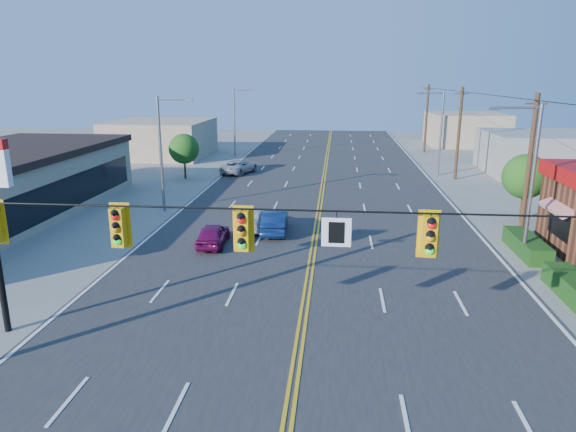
# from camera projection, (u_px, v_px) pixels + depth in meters

# --- Properties ---
(ground) EXTENTS (160.00, 160.00, 0.00)m
(ground) POSITION_uv_depth(u_px,v_px,m) (289.00, 416.00, 14.45)
(ground) COLOR gray
(ground) RESTS_ON ground
(road) EXTENTS (20.00, 120.00, 0.06)m
(road) POSITION_uv_depth(u_px,v_px,m) (317.00, 222.00, 33.66)
(road) COLOR #2D2D30
(road) RESTS_ON ground
(signal_span) EXTENTS (24.32, 0.34, 9.00)m
(signal_span) POSITION_uv_depth(u_px,v_px,m) (284.00, 252.00, 13.19)
(signal_span) COLOR #47301E
(signal_span) RESTS_ON ground
(streetlight_se) EXTENTS (2.55, 0.25, 8.00)m
(streetlight_se) POSITION_uv_depth(u_px,v_px,m) (529.00, 174.00, 25.73)
(streetlight_se) COLOR gray
(streetlight_se) RESTS_ON ground
(streetlight_ne) EXTENTS (2.55, 0.25, 8.00)m
(streetlight_ne) POSITION_uv_depth(u_px,v_px,m) (439.00, 128.00, 48.79)
(streetlight_ne) COLOR gray
(streetlight_ne) RESTS_ON ground
(streetlight_sw) EXTENTS (2.55, 0.25, 8.00)m
(streetlight_sw) POSITION_uv_depth(u_px,v_px,m) (163.00, 148.00, 35.40)
(streetlight_sw) COLOR gray
(streetlight_sw) RESTS_ON ground
(streetlight_nw) EXTENTS (2.55, 0.25, 8.00)m
(streetlight_nw) POSITION_uv_depth(u_px,v_px,m) (236.00, 119.00, 60.38)
(streetlight_nw) COLOR gray
(streetlight_nw) RESTS_ON ground
(utility_pole_near) EXTENTS (0.28, 0.28, 8.40)m
(utility_pole_near) POSITION_uv_depth(u_px,v_px,m) (529.00, 168.00, 29.52)
(utility_pole_near) COLOR #47301E
(utility_pole_near) RESTS_ON ground
(utility_pole_mid) EXTENTS (0.28, 0.28, 8.40)m
(utility_pole_mid) POSITION_uv_depth(u_px,v_px,m) (459.00, 134.00, 46.82)
(utility_pole_mid) COLOR #47301E
(utility_pole_mid) RESTS_ON ground
(utility_pole_far) EXTENTS (0.28, 0.28, 8.40)m
(utility_pole_far) POSITION_uv_depth(u_px,v_px,m) (426.00, 119.00, 64.11)
(utility_pole_far) COLOR #47301E
(utility_pole_far) RESTS_ON ground
(tree_kfc_rear) EXTENTS (2.94, 2.94, 4.41)m
(tree_kfc_rear) POSITION_uv_depth(u_px,v_px,m) (525.00, 177.00, 33.58)
(tree_kfc_rear) COLOR #47301E
(tree_kfc_rear) RESTS_ON ground
(tree_west) EXTENTS (2.80, 2.80, 4.20)m
(tree_west) POSITION_uv_depth(u_px,v_px,m) (184.00, 149.00, 47.59)
(tree_west) COLOR #47301E
(tree_west) RESTS_ON ground
(bld_east_mid) EXTENTS (12.00, 10.00, 4.00)m
(bld_east_mid) POSITION_uv_depth(u_px,v_px,m) (550.00, 153.00, 50.33)
(bld_east_mid) COLOR gray
(bld_east_mid) RESTS_ON ground
(bld_west_far) EXTENTS (11.00, 12.00, 4.20)m
(bld_west_far) POSITION_uv_depth(u_px,v_px,m) (161.00, 138.00, 61.86)
(bld_west_far) COLOR tan
(bld_west_far) RESTS_ON ground
(bld_east_far) EXTENTS (10.00, 10.00, 4.40)m
(bld_east_far) POSITION_uv_depth(u_px,v_px,m) (466.00, 129.00, 71.69)
(bld_east_far) COLOR tan
(bld_east_far) RESTS_ON ground
(car_magenta) EXTENTS (1.63, 3.74, 1.25)m
(car_magenta) POSITION_uv_depth(u_px,v_px,m) (213.00, 235.00, 28.82)
(car_magenta) COLOR #690B43
(car_magenta) RESTS_ON ground
(car_blue) EXTENTS (1.63, 4.21, 1.37)m
(car_blue) POSITION_uv_depth(u_px,v_px,m) (275.00, 222.00, 31.22)
(car_blue) COLOR #0D214D
(car_blue) RESTS_ON ground
(car_white) EXTENTS (2.20, 4.41, 1.23)m
(car_white) POSITION_uv_depth(u_px,v_px,m) (255.00, 219.00, 32.10)
(car_white) COLOR silver
(car_white) RESTS_ON ground
(car_silver) EXTENTS (3.50, 5.14, 1.31)m
(car_silver) POSITION_uv_depth(u_px,v_px,m) (239.00, 167.00, 50.53)
(car_silver) COLOR #B8B8BD
(car_silver) RESTS_ON ground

